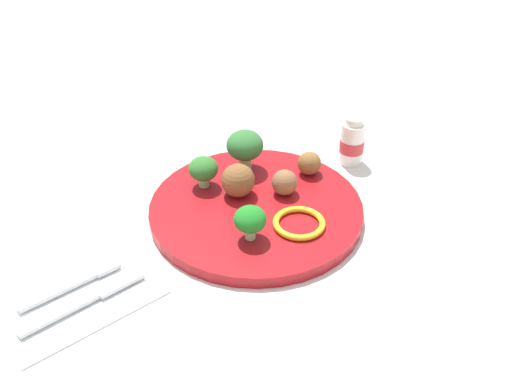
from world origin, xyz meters
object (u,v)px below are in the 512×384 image
object	(u,v)px
yogurt_bottle	(352,142)
broccoli_floret_mid_right	(245,146)
meatball_mid_right	(238,180)
fork	(75,280)
broccoli_floret_front_right	(250,220)
pepper_ring_near_rim	(299,223)
meatball_mid_left	(309,163)
meatball_center	(285,183)
knife	(89,298)
broccoli_floret_far_rim	(203,169)
plate	(256,209)
napkin	(77,295)

from	to	relation	value
yogurt_bottle	broccoli_floret_mid_right	bearing A→B (deg)	161.16
meatball_mid_right	fork	size ratio (longest dim) A/B	0.37
broccoli_floret_front_right	yogurt_bottle	bearing A→B (deg)	19.00
broccoli_floret_mid_right	pepper_ring_near_rim	size ratio (longest dim) A/B	0.90
meatball_mid_left	fork	distance (m)	0.35
meatball_center	knife	size ratio (longest dim) A/B	0.24
broccoli_floret_far_rim	knife	distance (m)	0.24
plate	yogurt_bottle	size ratio (longest dim) A/B	3.77
plate	yogurt_bottle	bearing A→B (deg)	8.44
meatball_mid_left	yogurt_bottle	bearing A→B (deg)	5.57
meatball_center	yogurt_bottle	distance (m)	0.15
broccoli_floret_far_rim	meatball_center	bearing A→B (deg)	-44.09
plate	napkin	bearing A→B (deg)	-176.90
meatball_center	yogurt_bottle	xyz separation A→B (m)	(0.15, 0.03, 0.00)
broccoli_floret_mid_right	knife	xyz separation A→B (m)	(-0.28, -0.11, -0.05)
fork	yogurt_bottle	world-z (taller)	yogurt_bottle
meatball_mid_right	plate	bearing A→B (deg)	-78.50
pepper_ring_near_rim	yogurt_bottle	xyz separation A→B (m)	(0.17, 0.10, 0.01)
broccoli_floret_far_rim	pepper_ring_near_rim	size ratio (longest dim) A/B	0.66
pepper_ring_near_rim	knife	distance (m)	0.26
plate	fork	xyz separation A→B (m)	(-0.24, 0.00, -0.00)
yogurt_bottle	napkin	bearing A→B (deg)	-174.58
napkin	fork	size ratio (longest dim) A/B	1.41
plate	broccoli_floret_front_right	size ratio (longest dim) A/B	6.31
broccoli_floret_front_right	pepper_ring_near_rim	distance (m)	0.07
plate	meatball_mid_right	distance (m)	0.05
meatball_mid_left	napkin	distance (m)	0.36
broccoli_floret_far_rim	napkin	xyz separation A→B (m)	(-0.22, -0.09, -0.04)
meatball_center	yogurt_bottle	bearing A→B (deg)	11.46
broccoli_floret_mid_right	napkin	bearing A→B (deg)	-161.73
meatball_center	broccoli_floret_mid_right	bearing A→B (deg)	96.65
plate	meatball_mid_right	xyz separation A→B (m)	(-0.01, 0.03, 0.03)
broccoli_floret_front_right	plate	bearing A→B (deg)	49.99
broccoli_floret_far_rim	knife	size ratio (longest dim) A/B	0.30
meatball_mid_left	broccoli_floret_mid_right	bearing A→B (deg)	137.71
broccoli_floret_far_rim	broccoli_floret_front_right	bearing A→B (deg)	-94.56
broccoli_floret_mid_right	meatball_mid_right	size ratio (longest dim) A/B	1.32
fork	yogurt_bottle	distance (m)	0.44
meatball_center	yogurt_bottle	world-z (taller)	yogurt_bottle
napkin	knife	xyz separation A→B (m)	(0.01, -0.02, 0.00)
broccoli_floret_front_right	meatball_mid_left	size ratio (longest dim) A/B	1.34
plate	broccoli_floret_mid_right	distance (m)	0.10
meatball_center	knife	distance (m)	0.29
plate	broccoli_floret_far_rim	distance (m)	0.09
napkin	pepper_ring_near_rim	bearing A→B (deg)	-11.16
broccoli_floret_front_right	meatball_mid_left	distance (m)	0.17
broccoli_floret_mid_right	fork	bearing A→B (deg)	-164.81
plate	meatball_center	bearing A→B (deg)	-1.31
broccoli_floret_far_rim	knife	world-z (taller)	broccoli_floret_far_rim
meatball_mid_right	pepper_ring_near_rim	xyz separation A→B (m)	(0.03, -0.10, -0.02)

